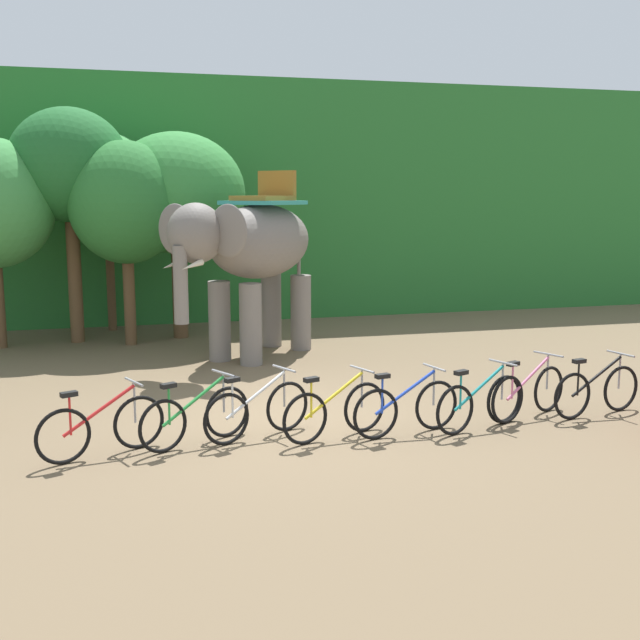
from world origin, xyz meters
TOP-DOWN VIEW (x-y plane):
  - ground_plane at (0.00, 0.00)m, footprint 80.00×80.00m
  - foliage_hedge at (0.00, 12.11)m, footprint 36.00×6.00m
  - tree_center_left at (-3.30, 7.17)m, footprint 2.61×2.61m
  - tree_right at (-2.54, 8.58)m, footprint 2.30×2.30m
  - tree_center_right at (-2.15, 6.54)m, footprint 2.46×2.46m
  - tree_far_left at (-1.00, 7.15)m, footprint 3.09×3.09m
  - elephant at (0.22, 4.48)m, footprint 3.72×3.63m
  - bike_red at (-2.68, -1.01)m, footprint 1.60×0.77m
  - bike_green at (-1.48, -0.86)m, footprint 1.55×0.85m
  - bike_white at (-0.64, -0.78)m, footprint 1.59×0.79m
  - bike_yellow at (0.38, -1.06)m, footprint 1.62×0.72m
  - bike_blue at (1.38, -1.16)m, footprint 1.68×0.56m
  - bike_teal at (2.48, -1.19)m, footprint 1.62×0.73m
  - bike_pink at (3.44, -0.85)m, footprint 1.58×0.79m
  - bike_black at (4.49, -1.01)m, footprint 1.68×0.56m

SIDE VIEW (x-z plane):
  - ground_plane at x=0.00m, z-range 0.00..0.00m
  - bike_red at x=-2.68m, z-range -0.07..0.85m
  - bike_green at x=-1.48m, z-range -0.07..0.85m
  - bike_white at x=-0.64m, z-range -0.07..0.85m
  - bike_yellow at x=0.38m, z-range -0.07..0.85m
  - bike_blue at x=1.38m, z-range -0.07..0.85m
  - bike_teal at x=2.48m, z-range -0.07..0.85m
  - bike_pink at x=3.44m, z-range -0.07..0.85m
  - bike_black at x=4.49m, z-range -0.07..0.85m
  - elephant at x=0.22m, z-range 0.31..4.09m
  - tree_center_right at x=-2.15m, z-range 0.88..5.33m
  - foliage_hedge at x=0.00m, z-range 0.00..6.24m
  - tree_far_left at x=-1.00m, z-range 0.95..5.65m
  - tree_right at x=-2.54m, z-range 1.18..5.93m
  - tree_center_left at x=-3.30m, z-range 1.30..6.47m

